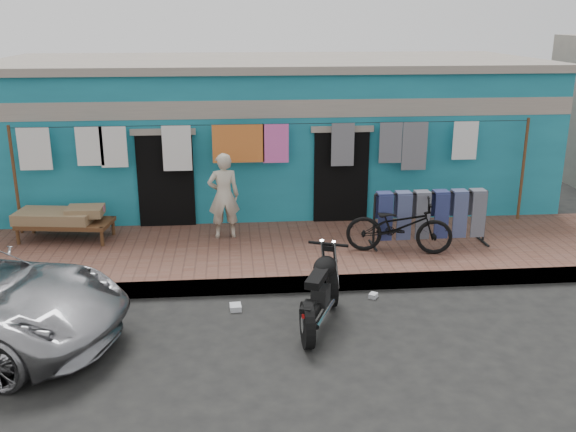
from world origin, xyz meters
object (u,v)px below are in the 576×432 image
object	(u,v)px
motorcycle	(320,290)
charpoy	(66,224)
seated_person	(224,196)
bicycle	(399,220)
jeans_rack	(430,217)

from	to	relation	value
motorcycle	charpoy	world-z (taller)	motorcycle
seated_person	bicycle	distance (m)	3.28
charpoy	seated_person	bearing A→B (deg)	-2.52
bicycle	jeans_rack	size ratio (longest dim) A/B	0.84
motorcycle	jeans_rack	world-z (taller)	jeans_rack
charpoy	jeans_rack	size ratio (longest dim) A/B	0.86
seated_person	jeans_rack	world-z (taller)	seated_person
seated_person	motorcycle	distance (m)	3.59
seated_person	charpoy	distance (m)	3.02
seated_person	jeans_rack	xyz separation A→B (m)	(3.74, -0.76, -0.29)
motorcycle	bicycle	bearing A→B (deg)	73.89
seated_person	motorcycle	xyz separation A→B (m)	(1.37, -3.28, -0.52)
seated_person	motorcycle	world-z (taller)	seated_person
bicycle	jeans_rack	xyz separation A→B (m)	(0.66, 0.33, -0.07)
motorcycle	jeans_rack	bearing A→B (deg)	68.69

